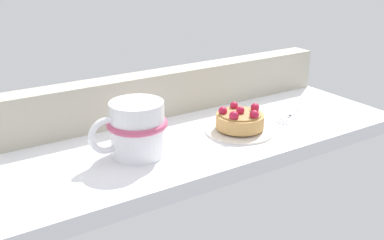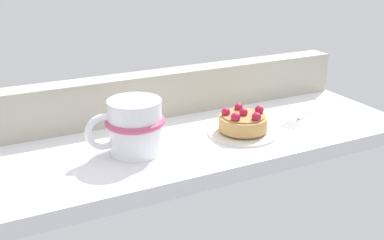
% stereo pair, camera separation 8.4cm
% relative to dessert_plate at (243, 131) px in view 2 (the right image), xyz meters
% --- Properties ---
extents(ground_plane, '(0.86, 0.32, 0.03)m').
position_rel_dessert_plate_xyz_m(ground_plane, '(-0.08, 0.04, -0.02)').
color(ground_plane, white).
extents(window_rail_back, '(0.84, 0.05, 0.10)m').
position_rel_dessert_plate_xyz_m(window_rail_back, '(-0.08, 0.17, 0.04)').
color(window_rail_back, '#B2AD99').
rests_on(window_rail_back, ground_plane).
extents(dessert_plate, '(0.14, 0.14, 0.01)m').
position_rel_dessert_plate_xyz_m(dessert_plate, '(0.00, 0.00, 0.00)').
color(dessert_plate, silver).
rests_on(dessert_plate, ground_plane).
extents(raspberry_tart, '(0.10, 0.10, 0.04)m').
position_rel_dessert_plate_xyz_m(raspberry_tart, '(-0.00, -0.00, 0.02)').
color(raspberry_tart, tan).
rests_on(raspberry_tart, dessert_plate).
extents(coffee_mug, '(0.14, 0.11, 0.10)m').
position_rel_dessert_plate_xyz_m(coffee_mug, '(-0.22, 0.01, 0.05)').
color(coffee_mug, white).
rests_on(coffee_mug, ground_plane).
extents(dessert_fork, '(0.16, 0.09, 0.01)m').
position_rel_dessert_plate_xyz_m(dessert_fork, '(0.17, 0.02, -0.00)').
color(dessert_fork, '#B7B7BC').
rests_on(dessert_fork, ground_plane).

